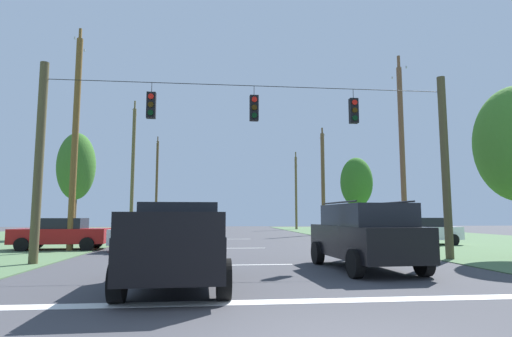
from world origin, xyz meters
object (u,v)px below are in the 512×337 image
Objects in this scene: utility_pole_distant_right at (133,169)px; tree_roadside_far_right at (356,182)px; pickup_truck at (178,244)px; distant_car_oncoming at (61,233)px; utility_pole_far_right at (323,182)px; tree_roadside_left at (76,167)px; distant_car_far_parked at (159,234)px; utility_pole_distant_left at (157,184)px; utility_pole_near_left at (296,190)px; utility_pole_mid_right at (402,152)px; utility_pole_far_left at (75,139)px; distant_car_crossing_white at (420,231)px; overhead_signal_span at (253,154)px; suv_black at (364,234)px.

utility_pole_distant_right is 1.81× the size of tree_roadside_far_right.
distant_car_oncoming is at bearing 120.48° from pickup_truck.
pickup_truck is 28.02m from utility_pole_far_right.
tree_roadside_left reaches higher than pickup_truck.
distant_car_far_parked is 0.58× the size of tree_roadside_left.
utility_pole_distant_left is 1.47× the size of tree_roadside_left.
distant_car_far_parked is 0.47× the size of utility_pole_near_left.
utility_pole_far_right is at bearing 114.44° from tree_roadside_far_right.
tree_roadside_far_right is (12.31, 21.92, 3.32)m from pickup_truck.
distant_car_oncoming is 0.39× the size of utility_pole_distant_left.
pickup_truck is 0.58× the size of utility_pole_near_left.
utility_pole_distant_left reaches higher than utility_pole_near_left.
utility_pole_mid_right is 11.66m from tree_roadside_far_right.
pickup_truck is 12.44m from utility_pole_far_left.
distant_car_crossing_white is at bearing -89.42° from tree_roadside_far_right.
utility_pole_distant_right is (-16.45, -0.41, 0.92)m from utility_pole_far_right.
utility_pole_distant_left is at bearing 98.21° from pickup_truck.
utility_pole_near_left is 1.23× the size of tree_roadside_left.
tree_roadside_far_right is (1.34, -17.55, -0.43)m from utility_pole_near_left.
distant_car_far_parked is at bearing -82.19° from utility_pole_distant_left.
distant_car_far_parked is at bearing -74.83° from utility_pole_distant_right.
tree_roadside_far_right is at bearing -65.56° from utility_pole_far_right.
distant_car_crossing_white is at bearing 44.52° from pickup_truck.
overhead_signal_span is 10.23m from utility_pole_mid_right.
distant_car_crossing_white is 27.58m from utility_pole_near_left.
suv_black is 14.36m from utility_pole_far_left.
utility_pole_distant_right reaches higher than utility_pole_near_left.
pickup_truck is at bearing -81.79° from utility_pole_distant_left.
distant_car_oncoming is (-6.39, 10.86, -0.18)m from pickup_truck.
utility_pole_distant_left is at bearing 175.77° from utility_pole_near_left.
utility_pole_far_left is (-16.34, -15.54, 0.67)m from utility_pole_far_right.
distant_car_far_parked is 16.90m from utility_pole_distant_right.
suv_black is at bearing -102.35° from utility_pole_far_right.
pickup_truck is 25.35m from tree_roadside_far_right.
suv_black is 21.10m from tree_roadside_far_right.
utility_pole_far_left is (-8.02, 5.45, 1.43)m from overhead_signal_span.
overhead_signal_span is 3.09× the size of suv_black.
utility_pole_near_left is (12.58, 29.83, 3.92)m from distant_car_far_parked.
utility_pole_far_left is 0.95× the size of utility_pole_distant_right.
utility_pole_far_left is at bearing -146.91° from tree_roadside_far_right.
tree_roadside_far_right is at bearing 60.68° from pickup_truck.
pickup_truck is at bearing -59.52° from distant_car_oncoming.
utility_pole_mid_right reaches higher than pickup_truck.
pickup_truck is 1.23× the size of distant_car_far_parked.
utility_pole_mid_right reaches higher than distant_car_far_parked.
distant_car_crossing_white is 0.58× the size of tree_roadside_left.
distant_car_crossing_white is at bearing -86.99° from utility_pole_near_left.
overhead_signal_span is 6.98m from distant_car_far_parked.
distant_car_oncoming is 33.69m from utility_pole_near_left.
utility_pole_mid_right is 22.28m from utility_pole_distant_right.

